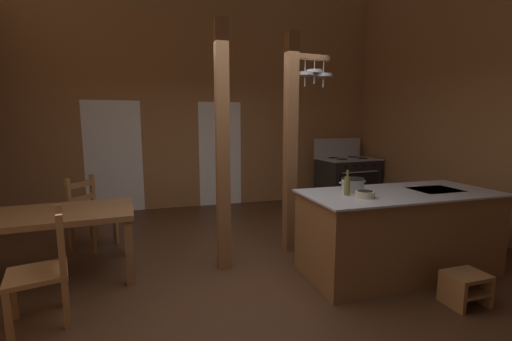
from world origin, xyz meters
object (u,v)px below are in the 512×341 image
object	(u,v)px
dining_table	(46,221)
stockpot_on_counter	(353,185)
mixing_bowl_on_counter	(365,194)
ladderback_chair_by_post	(44,270)
stove_range	(347,180)
bottle_tall_on_counter	(347,185)
step_stool	(466,286)
ladderback_chair_near_window	(90,214)
kitchen_island	(398,232)

from	to	relation	value
dining_table	stockpot_on_counter	xyz separation A→B (m)	(3.18, -0.66, 0.33)
dining_table	mixing_bowl_on_counter	xyz separation A→B (m)	(3.13, -0.96, 0.29)
mixing_bowl_on_counter	ladderback_chair_by_post	bearing A→B (deg)	177.23
stove_range	mixing_bowl_on_counter	xyz separation A→B (m)	(-1.73, -3.15, 0.46)
bottle_tall_on_counter	stockpot_on_counter	bearing A→B (deg)	42.59
stockpot_on_counter	bottle_tall_on_counter	xyz separation A→B (m)	(-0.16, -0.14, 0.03)
dining_table	bottle_tall_on_counter	bearing A→B (deg)	-14.93
ladderback_chair_by_post	mixing_bowl_on_counter	bearing A→B (deg)	-2.77
step_stool	ladderback_chair_near_window	bearing A→B (deg)	144.26
ladderback_chair_by_post	mixing_bowl_on_counter	distance (m)	2.97
kitchen_island	mixing_bowl_on_counter	size ratio (longest dim) A/B	11.44
kitchen_island	mixing_bowl_on_counter	bearing A→B (deg)	-166.23
ladderback_chair_near_window	mixing_bowl_on_counter	size ratio (longest dim) A/B	5.02
kitchen_island	ladderback_chair_by_post	world-z (taller)	ladderback_chair_by_post
ladderback_chair_by_post	stockpot_on_counter	world-z (taller)	stockpot_on_counter
stockpot_on_counter	bottle_tall_on_counter	size ratio (longest dim) A/B	1.21
dining_table	stockpot_on_counter	size ratio (longest dim) A/B	5.53
dining_table	ladderback_chair_near_window	xyz separation A→B (m)	(0.24, 0.95, -0.20)
step_stool	ladderback_chair_by_post	size ratio (longest dim) A/B	0.39
stove_range	ladderback_chair_near_window	world-z (taller)	stove_range
dining_table	kitchen_island	bearing A→B (deg)	-12.77
ladderback_chair_near_window	mixing_bowl_on_counter	world-z (taller)	mixing_bowl_on_counter
step_stool	stockpot_on_counter	world-z (taller)	stockpot_on_counter
kitchen_island	dining_table	bearing A→B (deg)	167.23
dining_table	ladderback_chair_by_post	distance (m)	0.87
dining_table	ladderback_chair_near_window	bearing A→B (deg)	75.75
ladderback_chair_near_window	bottle_tall_on_counter	distance (m)	3.33
ladderback_chair_by_post	bottle_tall_on_counter	distance (m)	2.88
mixing_bowl_on_counter	bottle_tall_on_counter	xyz separation A→B (m)	(-0.11, 0.16, 0.07)
step_stool	ladderback_chair_near_window	world-z (taller)	ladderback_chair_near_window
ladderback_chair_near_window	bottle_tall_on_counter	bearing A→B (deg)	-32.19
dining_table	stockpot_on_counter	distance (m)	3.26
stove_range	stockpot_on_counter	world-z (taller)	stove_range
ladderback_chair_near_window	bottle_tall_on_counter	xyz separation A→B (m)	(2.78, -1.75, 0.56)
dining_table	ladderback_chair_near_window	size ratio (longest dim) A/B	1.86
ladderback_chair_near_window	mixing_bowl_on_counter	xyz separation A→B (m)	(2.89, -1.91, 0.49)
step_stool	ladderback_chair_by_post	world-z (taller)	ladderback_chair_by_post
stove_range	mixing_bowl_on_counter	distance (m)	3.62
kitchen_island	ladderback_chair_by_post	size ratio (longest dim) A/B	2.28
ladderback_chair_near_window	stockpot_on_counter	distance (m)	3.39
kitchen_island	step_stool	distance (m)	0.83
step_stool	dining_table	bearing A→B (deg)	156.99
kitchen_island	ladderback_chair_by_post	xyz separation A→B (m)	(-3.47, 0.01, -0.00)
ladderback_chair_by_post	stockpot_on_counter	bearing A→B (deg)	3.07
ladderback_chair_by_post	kitchen_island	bearing A→B (deg)	-0.15
kitchen_island	ladderback_chair_near_window	size ratio (longest dim) A/B	2.28
ladderback_chair_near_window	ladderback_chair_by_post	bearing A→B (deg)	-91.35
stove_range	mixing_bowl_on_counter	bearing A→B (deg)	-118.86
step_stool	bottle_tall_on_counter	size ratio (longest dim) A/B	1.39
stove_range	ladderback_chair_near_window	xyz separation A→B (m)	(-4.62, -1.24, -0.03)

